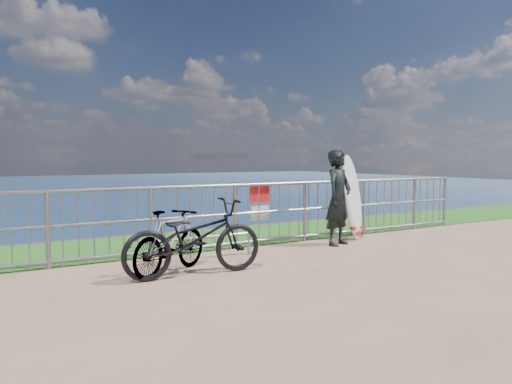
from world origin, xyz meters
TOP-DOWN VIEW (x-y plane):
  - grass_strip at (0.00, 2.70)m, footprint 120.00×120.00m
  - railing at (0.02, 1.60)m, footprint 10.06×0.10m
  - surfer at (1.27, 0.95)m, footprint 0.73×0.60m
  - surfboard at (1.94, 1.32)m, footprint 0.45×0.41m
  - bicycle_near at (-1.91, 0.17)m, footprint 1.97×0.77m
  - bicycle_far at (-2.13, 0.45)m, footprint 1.49×1.08m
  - bike_rack at (-1.37, 1.02)m, footprint 1.82×0.05m

SIDE VIEW (x-z plane):
  - grass_strip at x=0.00m, z-range 0.01..0.01m
  - bike_rack at x=-1.37m, z-range 0.12..0.50m
  - bicycle_far at x=-2.13m, z-range 0.00..0.88m
  - bicycle_near at x=-1.91m, z-range 0.00..1.02m
  - railing at x=0.02m, z-range 0.01..1.14m
  - surfboard at x=1.94m, z-range -0.06..1.57m
  - surfer at x=1.27m, z-range 0.00..1.71m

